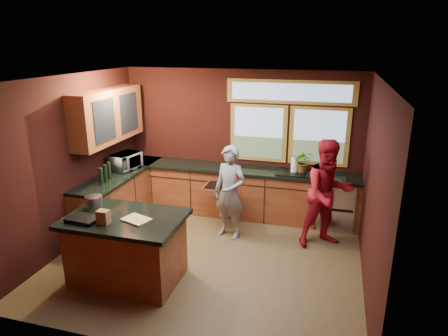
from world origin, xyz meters
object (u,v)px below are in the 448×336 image
at_px(cutting_board, 136,220).
at_px(stock_pot, 94,202).
at_px(person_red, 328,194).
at_px(person_grey, 230,193).
at_px(island, 127,248).

relative_size(cutting_board, stock_pot, 1.46).
bearing_deg(stock_pot, person_red, 27.64).
relative_size(person_grey, person_red, 0.90).
height_order(island, stock_pot, stock_pot).
relative_size(island, stock_pot, 6.46).
bearing_deg(cutting_board, stock_pot, 165.07).
bearing_deg(person_grey, stock_pot, -118.38).
height_order(cutting_board, stock_pot, stock_pot).
height_order(person_grey, cutting_board, person_grey).
xyz_separation_m(island, person_grey, (1.01, 1.64, 0.31)).
relative_size(person_grey, stock_pot, 6.58).
bearing_deg(person_grey, island, -103.71).
bearing_deg(person_grey, cutting_board, -97.70).
xyz_separation_m(person_grey, stock_pot, (-1.56, -1.49, 0.25)).
relative_size(person_red, stock_pot, 7.31).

